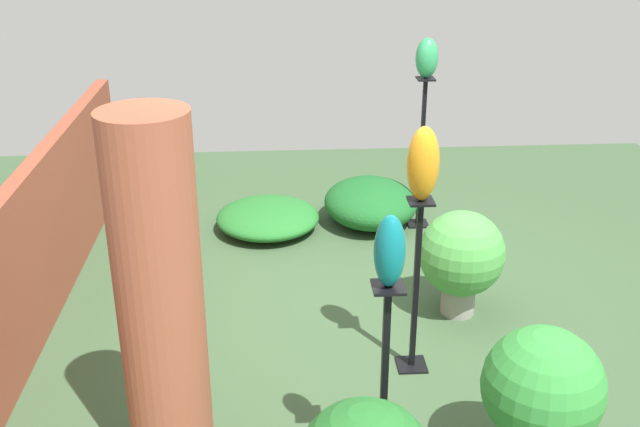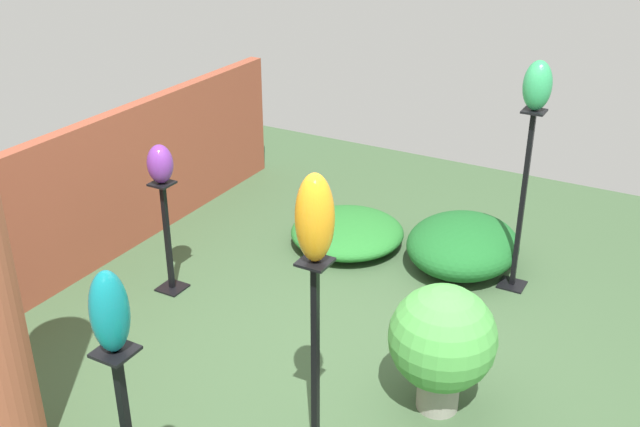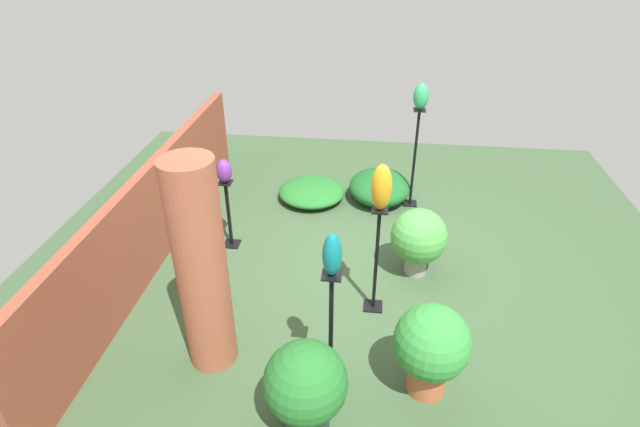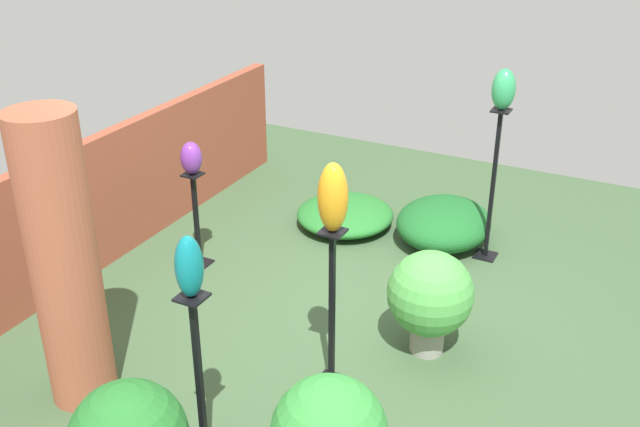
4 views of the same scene
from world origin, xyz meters
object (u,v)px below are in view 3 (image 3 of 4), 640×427
pedestal_amber (376,265)px  brick_pillar (202,270)px  art_vase_violet (224,171)px  potted_plant_front_left (306,386)px  art_vase_teal (332,255)px  art_vase_jade (421,96)px  pedestal_teal (331,335)px  potted_plant_front_right (419,238)px  pedestal_jade (414,163)px  art_vase_amber (381,187)px  pedestal_violet (229,217)px  potted_plant_walkway_edge (431,346)px

pedestal_amber → brick_pillar: bearing=120.6°
brick_pillar → art_vase_violet: bearing=10.5°
potted_plant_front_left → art_vase_teal: bearing=-17.7°
art_vase_jade → pedestal_amber: bearing=168.5°
pedestal_teal → pedestal_amber: 1.11m
art_vase_violet → art_vase_jade: (1.34, -2.31, 0.57)m
art_vase_jade → potted_plant_front_right: 2.00m
pedestal_jade → art_vase_amber: 2.50m
pedestal_teal → pedestal_jade: 3.47m
pedestal_jade → potted_plant_front_left: size_ratio=1.72×
pedestal_teal → pedestal_jade: pedestal_jade is taller
pedestal_jade → potted_plant_front_right: bearing=-179.9°
brick_pillar → art_vase_violet: 1.90m
brick_pillar → art_vase_amber: brick_pillar is taller
pedestal_violet → potted_plant_walkway_edge: pedestal_violet is taller
pedestal_amber → art_vase_amber: (-0.00, -0.00, 0.90)m
potted_plant_walkway_edge → potted_plant_front_right: size_ratio=1.08×
pedestal_jade → art_vase_teal: bearing=166.1°
pedestal_teal → art_vase_violet: bearing=36.2°
potted_plant_front_right → pedestal_violet: bearing=82.6°
pedestal_violet → art_vase_jade: size_ratio=2.52×
brick_pillar → pedestal_teal: size_ratio=1.71×
brick_pillar → pedestal_violet: brick_pillar is taller
pedestal_teal → art_vase_jade: bearing=-13.9°
brick_pillar → art_vase_amber: size_ratio=4.36×
potted_plant_walkway_edge → art_vase_teal: bearing=90.7°
pedestal_teal → art_vase_amber: art_vase_amber is taller
pedestal_teal → art_vase_teal: bearing=176.4°
art_vase_jade → potted_plant_front_left: bearing=165.6°
brick_pillar → art_vase_jade: size_ratio=5.79×
potted_plant_walkway_edge → potted_plant_front_left: (-0.48, 1.00, -0.06)m
pedestal_teal → art_vase_amber: size_ratio=2.56×
art_vase_amber → potted_plant_walkway_edge: 1.48m
pedestal_violet → pedestal_amber: 2.09m
art_vase_teal → potted_plant_walkway_edge: bearing=-89.3°
brick_pillar → potted_plant_front_left: brick_pillar is taller
art_vase_violet → potted_plant_front_right: 2.40m
art_vase_teal → potted_plant_front_right: (1.72, -0.83, -0.92)m
brick_pillar → pedestal_amber: (0.88, -1.50, -0.47)m
potted_plant_front_left → brick_pillar: bearing=57.2°
art_vase_violet → art_vase_amber: bearing=-118.0°
pedestal_jade → pedestal_teal: bearing=166.1°
brick_pillar → potted_plant_front_left: bearing=-122.8°
art_vase_teal → potted_plant_front_left: art_vase_teal is taller
pedestal_teal → potted_plant_walkway_edge: 0.85m
brick_pillar → pedestal_amber: bearing=-59.4°
potted_plant_front_right → potted_plant_walkway_edge: bearing=-179.4°
art_vase_jade → potted_plant_front_left: 4.13m
pedestal_jade → potted_plant_walkway_edge: size_ratio=1.61×
art_vase_amber → potted_plant_front_right: 1.28m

